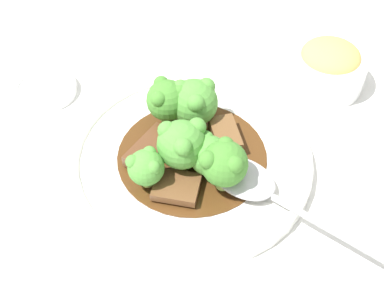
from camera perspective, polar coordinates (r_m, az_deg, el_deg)
ground_plane at (r=0.60m, az=-0.00°, el=-2.19°), size 4.00×4.00×0.00m
main_plate at (r=0.59m, az=-0.00°, el=-1.56°), size 0.27×0.27×0.02m
beef_strip_0 at (r=0.59m, az=0.54°, el=0.04°), size 0.05×0.07×0.01m
beef_strip_1 at (r=0.58m, az=-4.47°, el=-0.49°), size 0.07×0.05×0.01m
beef_strip_2 at (r=0.59m, az=3.57°, el=0.93°), size 0.05×0.06×0.02m
beef_strip_3 at (r=0.55m, az=-1.67°, el=-4.59°), size 0.06×0.06×0.01m
broccoli_floret_0 at (r=0.59m, az=0.22°, el=4.56°), size 0.05×0.05×0.06m
broccoli_floret_1 at (r=0.53m, az=3.19°, el=-2.20°), size 0.05×0.05×0.06m
broccoli_floret_2 at (r=0.55m, az=2.10°, el=-1.02°), size 0.04×0.04×0.05m
broccoli_floret_3 at (r=0.55m, az=-1.11°, el=0.02°), size 0.05×0.05×0.06m
broccoli_floret_4 at (r=0.54m, az=-4.94°, el=-2.46°), size 0.04×0.04×0.04m
broccoli_floret_5 at (r=0.59m, az=-2.67°, el=4.76°), size 0.05×0.05×0.06m
serving_spoon at (r=0.55m, az=7.02°, el=-4.50°), size 0.10×0.24×0.01m
side_bowl_appetizer at (r=0.69m, az=14.36°, el=8.06°), size 0.09×0.09×0.06m
sauce_dish at (r=0.70m, az=-15.34°, el=5.73°), size 0.08×0.08×0.01m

